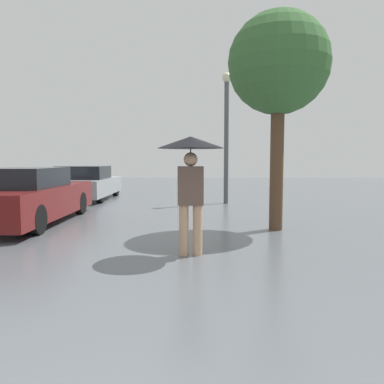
{
  "coord_description": "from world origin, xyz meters",
  "views": [
    {
      "loc": [
        0.54,
        -0.89,
        1.43
      ],
      "look_at": [
        0.54,
        4.66,
        0.96
      ],
      "focal_mm": 35.0,
      "sensor_mm": 36.0,
      "label": 1
    }
  ],
  "objects": [
    {
      "name": "parked_car_farthest",
      "position": [
        -3.36,
        12.8,
        0.58
      ],
      "size": [
        1.82,
        4.1,
        1.22
      ],
      "color": "#9EA3A8",
      "rests_on": "ground_plane"
    },
    {
      "name": "tree",
      "position": [
        2.26,
        6.73,
        3.31
      ],
      "size": [
        2.02,
        2.02,
        4.37
      ],
      "color": "brown",
      "rests_on": "ground_plane"
    },
    {
      "name": "parked_car_middle",
      "position": [
        -3.2,
        7.56,
        0.59
      ],
      "size": [
        1.69,
        4.5,
        1.26
      ],
      "color": "maroon",
      "rests_on": "ground_plane"
    },
    {
      "name": "pedestrian",
      "position": [
        0.52,
        4.66,
        1.41
      ],
      "size": [
        0.99,
        0.99,
        1.78
      ],
      "color": "tan",
      "rests_on": "ground_plane"
    },
    {
      "name": "street_lamp",
      "position": [
        1.66,
        11.46,
        2.55
      ],
      "size": [
        0.32,
        0.32,
        4.26
      ],
      "color": "#515456",
      "rests_on": "ground_plane"
    }
  ]
}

